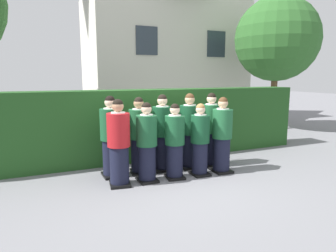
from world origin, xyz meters
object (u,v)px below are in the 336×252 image
object	(u,v)px
student_front_row_2	(175,143)
student_rear_row_1	(139,137)
student_rear_row_3	(189,133)
student_rear_row_4	(211,131)
student_rear_row_2	(162,135)
student_front_row_4	(222,137)
student_front_row_3	(200,141)
student_in_red_blazer	(119,145)
student_rear_row_0	(111,138)
student_front_row_1	(147,144)

from	to	relation	value
student_front_row_2	student_rear_row_1	xyz separation A→B (m)	(-0.56, 0.60, 0.05)
student_rear_row_1	student_rear_row_3	distance (m)	1.18
student_rear_row_3	student_front_row_2	bearing A→B (deg)	-139.78
student_rear_row_4	student_front_row_2	bearing A→B (deg)	-157.99
student_front_row_2	student_rear_row_2	size ratio (longest dim) A/B	0.91
student_rear_row_4	student_rear_row_1	bearing A→B (deg)	175.52
student_front_row_4	student_rear_row_4	world-z (taller)	student_rear_row_4
student_front_row_3	student_rear_row_4	size ratio (longest dim) A/B	0.89
student_in_red_blazer	student_rear_row_4	bearing A→B (deg)	10.20
student_rear_row_3	student_rear_row_4	world-z (taller)	student_rear_row_4
student_rear_row_0	student_rear_row_3	xyz separation A→B (m)	(1.77, -0.11, 0.01)
student_rear_row_0	student_rear_row_3	size ratio (longest dim) A/B	0.99
student_rear_row_0	student_rear_row_4	xyz separation A→B (m)	(2.31, -0.17, 0.01)
student_in_red_blazer	student_front_row_3	distance (m)	1.73
student_front_row_1	student_front_row_3	bearing A→B (deg)	-3.74
student_front_row_1	student_front_row_3	world-z (taller)	student_front_row_1
student_front_row_2	student_front_row_3	xyz separation A→B (m)	(0.58, -0.03, -0.01)
student_front_row_3	student_rear_row_0	size ratio (longest dim) A/B	0.90
student_rear_row_0	student_front_row_4	bearing A→B (deg)	-16.78
student_front_row_4	student_rear_row_0	bearing A→B (deg)	163.22
student_in_red_blazer	student_rear_row_2	bearing A→B (deg)	25.44
student_rear_row_1	student_rear_row_2	size ratio (longest dim) A/B	0.97
student_rear_row_3	student_rear_row_4	distance (m)	0.54
student_front_row_4	student_front_row_1	bearing A→B (deg)	176.68
student_front_row_2	student_rear_row_0	world-z (taller)	student_rear_row_0
student_front_row_4	student_rear_row_4	xyz separation A→B (m)	(0.04, 0.52, 0.03)
student_rear_row_3	student_rear_row_4	size ratio (longest dim) A/B	1.00
student_rear_row_2	student_front_row_3	bearing A→B (deg)	-45.98
student_front_row_1	student_front_row_4	size ratio (longest dim) A/B	0.96
student_front_row_1	student_rear_row_1	xyz separation A→B (m)	(0.03, 0.55, 0.03)
student_in_red_blazer	student_rear_row_4	xyz separation A→B (m)	(2.30, 0.41, 0.02)
student_front_row_1	student_rear_row_4	size ratio (longest dim) A/B	0.93
student_front_row_4	student_rear_row_1	distance (m)	1.80
student_front_row_2	student_front_row_3	bearing A→B (deg)	-3.18
student_rear_row_4	student_rear_row_3	bearing A→B (deg)	174.41
student_front_row_4	student_front_row_2	bearing A→B (deg)	177.20
student_rear_row_0	student_rear_row_3	distance (m)	1.78
student_front_row_2	student_rear_row_1	bearing A→B (deg)	133.14
student_front_row_2	student_rear_row_3	world-z (taller)	student_rear_row_3
student_front_row_3	student_rear_row_1	distance (m)	1.30
student_rear_row_4	student_front_row_4	bearing A→B (deg)	-94.14
student_in_red_blazer	student_rear_row_4	size ratio (longest dim) A/B	0.98
student_front_row_4	student_rear_row_3	bearing A→B (deg)	131.17
student_rear_row_2	student_rear_row_1	bearing A→B (deg)	178.74
student_front_row_3	student_rear_row_1	bearing A→B (deg)	150.96
student_rear_row_1	student_rear_row_2	xyz separation A→B (m)	(0.54, -0.01, 0.02)
student_rear_row_2	student_front_row_2	bearing A→B (deg)	-87.76
student_in_red_blazer	student_rear_row_4	distance (m)	2.34
student_in_red_blazer	student_rear_row_1	xyz separation A→B (m)	(0.59, 0.55, -0.01)
student_rear_row_2	student_rear_row_4	xyz separation A→B (m)	(1.17, -0.12, 0.01)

